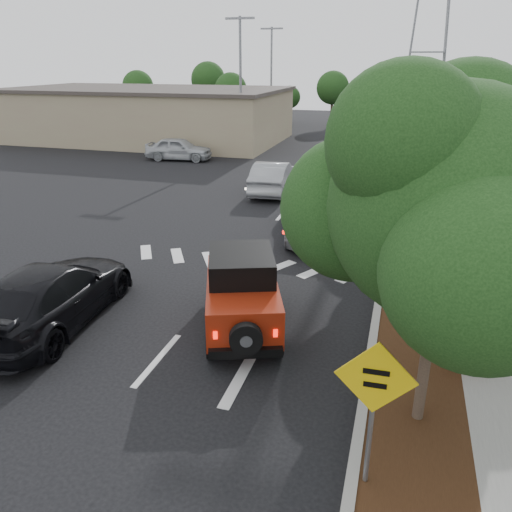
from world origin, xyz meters
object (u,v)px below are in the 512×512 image
at_px(red_jeep, 242,291).
at_px(black_suv_oncoming, 51,294).
at_px(speed_hump_sign, 374,396).
at_px(silver_suv_ahead, 320,214).

distance_m(red_jeep, black_suv_oncoming, 4.81).
xyz_separation_m(red_jeep, speed_hump_sign, (3.44, -4.33, 0.76)).
relative_size(black_suv_oncoming, speed_hump_sign, 2.18).
bearing_deg(silver_suv_ahead, black_suv_oncoming, -133.86).
bearing_deg(silver_suv_ahead, red_jeep, -107.78).
bearing_deg(black_suv_oncoming, red_jeep, -170.16).
relative_size(red_jeep, black_suv_oncoming, 0.72).
xyz_separation_m(silver_suv_ahead, speed_hump_sign, (2.77, -11.99, 0.94)).
height_order(silver_suv_ahead, black_suv_oncoming, silver_suv_ahead).
bearing_deg(speed_hump_sign, red_jeep, 126.80).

